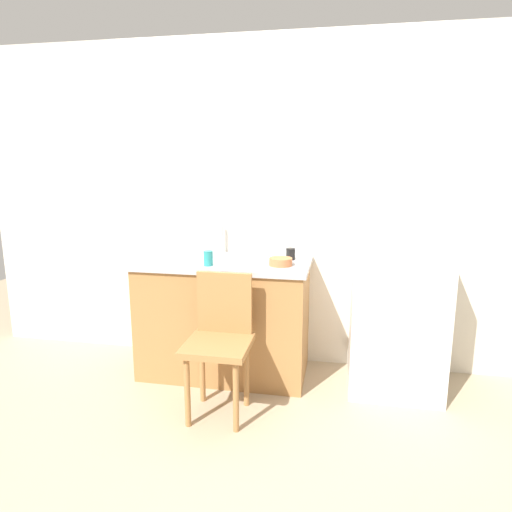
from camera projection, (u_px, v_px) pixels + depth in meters
ground_plane at (244, 421)px, 2.78m from camera, size 8.00×8.00×0.00m
back_wall at (271, 205)px, 3.48m from camera, size 4.80×0.10×2.50m
cabinet_base at (225, 319)px, 3.37m from camera, size 1.22×0.60×0.84m
countertop at (224, 263)px, 3.28m from camera, size 1.26×0.64×0.04m
faucet at (222, 239)px, 3.51m from camera, size 0.02×0.02×0.23m
refrigerator at (396, 312)px, 3.12m from camera, size 0.62×0.59×1.11m
chair at (220, 338)px, 2.80m from camera, size 0.40×0.40×0.89m
terracotta_bowl at (281, 262)px, 3.10m from camera, size 0.16×0.16×0.05m
cup_black at (291, 254)px, 3.28m from camera, size 0.07×0.07×0.08m
cup_teal at (208, 258)px, 3.09m from camera, size 0.07×0.07×0.10m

